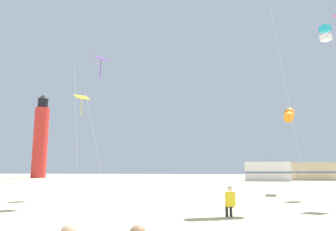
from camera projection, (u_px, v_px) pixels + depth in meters
name	position (u px, v px, depth m)	size (l,w,h in m)	color
kite_flyer_standing	(230.00, 201.00, 11.90)	(0.38, 0.54, 1.16)	yellow
kite_diamond_violet	(99.00, 63.00, 17.73)	(2.30, 2.30, 8.18)	silver
kite_diamond_gold	(83.00, 100.00, 20.63)	(2.20, 2.45, 6.64)	silver
kite_tube_orange	(289.00, 114.00, 24.73)	(3.38, 3.51, 6.70)	silver
kite_box_cyan	(326.00, 33.00, 23.43)	(2.89, 2.61, 12.30)	silver
lighthouse_distant	(41.00, 138.00, 63.37)	(2.80, 2.80, 16.80)	red
rv_van_white	(267.00, 171.00, 47.04)	(6.57, 2.73, 2.80)	white
rv_van_tan	(313.00, 171.00, 49.63)	(6.56, 2.69, 2.80)	#C6B28C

